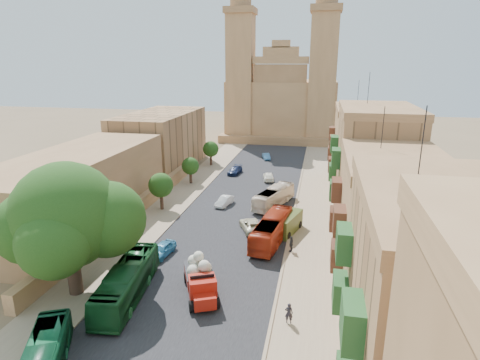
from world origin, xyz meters
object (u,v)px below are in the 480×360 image
at_px(street_tree_c, 190,166).
at_px(car_white_a, 224,201).
at_px(church, 282,100).
at_px(car_cream, 251,225).
at_px(pedestrian_a, 289,313).
at_px(street_tree_b, 161,185).
at_px(bus_red_east, 272,229).
at_px(car_white_b, 268,176).
at_px(olive_pickup, 286,223).
at_px(ficus_tree, 68,219).
at_px(car_blue_a, 162,249).
at_px(pedestrian_c, 291,244).
at_px(red_truck, 200,278).
at_px(bus_green_north, 127,282).
at_px(street_tree_d, 211,149).
at_px(street_tree_a, 115,219).
at_px(car_dkblue, 235,170).
at_px(bus_cream_east, 274,197).
at_px(car_blue_b, 266,156).

bearing_deg(street_tree_c, car_white_a, -49.41).
bearing_deg(church, car_cream, -87.46).
height_order(church, pedestrian_a, church).
distance_m(street_tree_b, bus_red_east, 16.84).
bearing_deg(car_white_b, olive_pickup, 91.74).
bearing_deg(ficus_tree, street_tree_b, 91.72).
bearing_deg(ficus_tree, car_blue_a, 60.23).
bearing_deg(pedestrian_c, car_white_a, -127.76).
distance_m(car_blue_a, car_cream, 10.98).
relative_size(ficus_tree, red_truck, 1.79).
relative_size(church, car_blue_a, 9.54).
xyz_separation_m(olive_pickup, bus_red_east, (-1.22, -2.83, 0.35)).
bearing_deg(pedestrian_a, bus_green_north, -3.11).
bearing_deg(car_blue_a, street_tree_d, 106.27).
relative_size(street_tree_c, pedestrian_a, 2.56).
height_order(car_cream, car_white_b, car_white_b).
relative_size(ficus_tree, street_tree_a, 2.19).
xyz_separation_m(street_tree_d, car_cream, (12.62, -28.40, -2.37)).
distance_m(bus_green_north, pedestrian_a, 13.18).
distance_m(olive_pickup, car_white_a, 11.32).
height_order(street_tree_d, pedestrian_a, street_tree_d).
bearing_deg(bus_green_north, car_cream, 57.17).
xyz_separation_m(car_dkblue, car_white_b, (6.16, -2.80, 0.07)).
distance_m(street_tree_b, car_blue_a, 13.53).
distance_m(bus_cream_east, car_cream, 8.82).
bearing_deg(red_truck, church, 90.62).
bearing_deg(church, car_blue_a, -94.27).
height_order(street_tree_d, car_blue_b, street_tree_d).
bearing_deg(street_tree_a, car_blue_b, 77.43).
xyz_separation_m(bus_green_north, bus_red_east, (10.18, 13.00, -0.06)).
xyz_separation_m(red_truck, olive_pickup, (5.71, 14.23, -0.50)).
xyz_separation_m(olive_pickup, pedestrian_a, (1.75, -16.57, -0.21)).
bearing_deg(car_cream, pedestrian_a, 84.92).
bearing_deg(ficus_tree, street_tree_c, 91.07).
xyz_separation_m(street_tree_b, car_cream, (12.62, -4.40, -2.64)).
distance_m(street_tree_a, pedestrian_a, 20.33).
height_order(car_dkblue, car_blue_b, car_dkblue).
xyz_separation_m(bus_red_east, car_blue_a, (-10.28, -5.47, -0.73)).
bearing_deg(street_tree_d, red_truck, -75.66).
relative_size(street_tree_d, bus_green_north, 0.44).
xyz_separation_m(street_tree_c, olive_pickup, (16.50, -16.00, -1.77)).
bearing_deg(car_white_a, church, 99.73).
distance_m(ficus_tree, car_blue_b, 51.74).
height_order(street_tree_d, red_truck, street_tree_d).
bearing_deg(car_blue_b, pedestrian_c, -95.47).
xyz_separation_m(car_blue_a, car_cream, (7.62, 7.90, -0.02)).
relative_size(olive_pickup, pedestrian_a, 3.36).
distance_m(street_tree_a, car_blue_b, 43.75).
relative_size(bus_cream_east, car_blue_a, 2.34).
distance_m(olive_pickup, bus_cream_east, 8.59).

